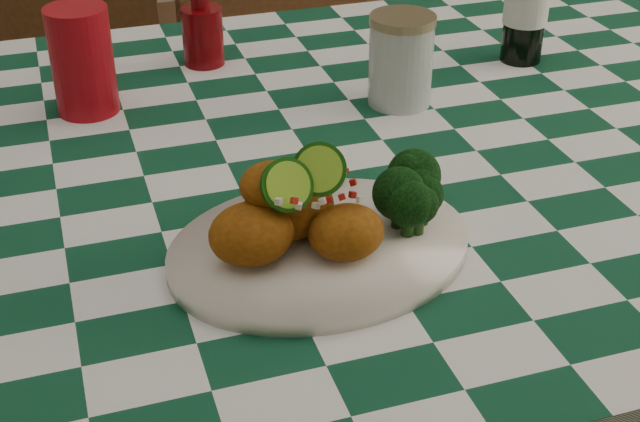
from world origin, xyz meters
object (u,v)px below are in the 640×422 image
object	(u,v)px
plate	(320,249)
mason_jar	(401,60)
red_tumbler	(82,61)
wooden_chair_left	(60,151)
wooden_chair_right	(310,105)
fried_chicken_pile	(305,201)
dining_table	(309,384)
ketchup_bottle	(202,22)

from	to	relation	value
plate	mason_jar	size ratio (longest dim) A/B	2.54
red_tumbler	wooden_chair_left	bearing A→B (deg)	95.55
wooden_chair_right	fried_chicken_pile	bearing A→B (deg)	-114.02
dining_table	wooden_chair_left	distance (m)	0.79
plate	wooden_chair_right	bearing A→B (deg)	73.32
mason_jar	wooden_chair_left	size ratio (longest dim) A/B	0.13
red_tumbler	wooden_chair_right	bearing A→B (deg)	47.98
dining_table	wooden_chair_right	bearing A→B (deg)	72.44
fried_chicken_pile	red_tumbler	world-z (taller)	red_tumbler
dining_table	mason_jar	world-z (taller)	mason_jar
dining_table	ketchup_bottle	size ratio (longest dim) A/B	12.50
ketchup_bottle	wooden_chair_left	xyz separation A→B (m)	(-0.24, 0.40, -0.38)
dining_table	ketchup_bottle	bearing A→B (deg)	101.12
mason_jar	wooden_chair_right	bearing A→B (deg)	83.87
plate	ketchup_bottle	distance (m)	0.55
ketchup_bottle	plate	bearing A→B (deg)	-89.13
dining_table	fried_chicken_pile	distance (m)	0.52
fried_chicken_pile	red_tumbler	bearing A→B (deg)	112.37
wooden_chair_left	fried_chicken_pile	bearing A→B (deg)	-66.89
dining_table	ketchup_bottle	world-z (taller)	ketchup_bottle
fried_chicken_pile	mason_jar	distance (m)	0.40
wooden_chair_left	ketchup_bottle	bearing A→B (deg)	-50.13
red_tumbler	ketchup_bottle	size ratio (longest dim) A/B	1.10
ketchup_bottle	wooden_chair_left	bearing A→B (deg)	120.24
plate	mason_jar	bearing A→B (deg)	55.81
plate	wooden_chair_left	xyz separation A→B (m)	(-0.24, 0.96, -0.33)
ketchup_bottle	wooden_chair_right	bearing A→B (deg)	54.53
fried_chicken_pile	ketchup_bottle	xyz separation A→B (m)	(0.01, 0.55, -0.00)
plate	red_tumbler	size ratio (longest dim) A/B	2.20
dining_table	fried_chicken_pile	bearing A→B (deg)	-107.30
red_tumbler	wooden_chair_left	distance (m)	0.65
ketchup_bottle	wooden_chair_right	size ratio (longest dim) A/B	0.14
ketchup_bottle	fried_chicken_pile	bearing A→B (deg)	-90.71
mason_jar	wooden_chair_right	world-z (taller)	wooden_chair_right
plate	red_tumbler	bearing A→B (deg)	114.06
fried_chicken_pile	wooden_chair_right	xyz separation A→B (m)	(0.31, 0.97, -0.37)
fried_chicken_pile	mason_jar	size ratio (longest dim) A/B	1.27
plate	wooden_chair_left	bearing A→B (deg)	104.34
fried_chicken_pile	wooden_chair_left	distance (m)	1.06
wooden_chair_left	wooden_chair_right	bearing A→B (deg)	11.30
plate	red_tumbler	distance (m)	0.48
ketchup_bottle	mason_jar	xyz separation A→B (m)	(0.23, -0.22, -0.00)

